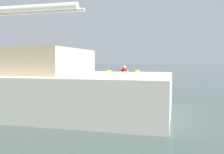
% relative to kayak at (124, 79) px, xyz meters
% --- Properties ---
extents(ground_plane, '(160.00, 160.00, 0.00)m').
position_rel_kayak_xyz_m(ground_plane, '(-0.60, 0.08, -0.13)').
color(ground_plane, '#384742').
extents(kayak, '(1.83, 4.46, 0.26)m').
position_rel_kayak_xyz_m(kayak, '(0.00, 0.00, 0.00)').
color(kayak, red).
rests_on(kayak, ground).
extents(kayaker, '(2.23, 0.69, 0.75)m').
position_rel_kayak_xyz_m(kayaker, '(-0.01, 0.03, 0.45)').
color(kayaker, red).
rests_on(kayaker, kayak).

